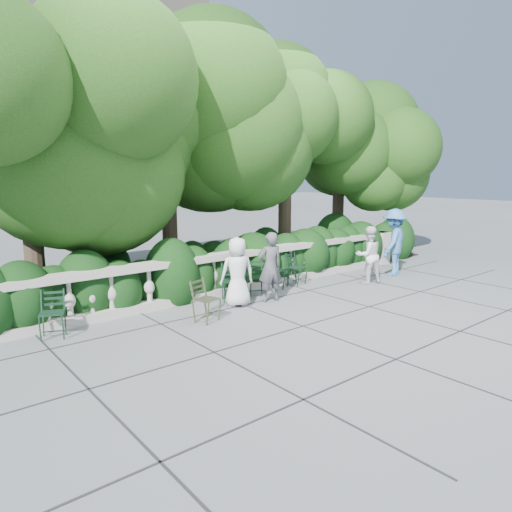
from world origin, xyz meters
TOP-DOWN VIEW (x-y plane):
  - ground at (0.00, 0.00)m, footprint 90.00×90.00m
  - balustrade at (0.00, 1.80)m, footprint 12.00×0.44m
  - shrub_hedge at (0.00, 3.00)m, footprint 15.00×2.60m
  - tree_canopy at (0.69, 3.19)m, footprint 15.04×6.52m
  - chair_a at (-4.34, 1.18)m, footprint 0.59×0.61m
  - chair_b at (-0.25, 1.27)m, footprint 0.52×0.55m
  - chair_c at (-0.56, 1.15)m, footprint 0.62×0.63m
  - chair_d at (1.18, 1.30)m, footprint 0.62×0.63m
  - chair_e at (0.15, 1.12)m, footprint 0.59×0.62m
  - chair_f at (1.74, 1.29)m, footprint 0.53×0.56m
  - chair_weathered at (-1.70, 0.24)m, footprint 0.57×0.59m
  - person_businessman at (-0.64, 0.85)m, footprint 0.85×0.69m
  - person_woman_grey at (0.16, 0.70)m, footprint 0.64×0.50m
  - person_casual_man at (3.24, 0.38)m, footprint 0.87×0.77m
  - person_older_blue at (4.55, 0.52)m, footprint 1.36×1.02m

SIDE VIEW (x-z plane):
  - ground at x=0.00m, z-range 0.00..0.00m
  - shrub_hedge at x=0.00m, z-range -0.85..0.85m
  - chair_a at x=-4.34m, z-range -0.42..0.42m
  - chair_b at x=-0.25m, z-range -0.42..0.42m
  - chair_c at x=-0.56m, z-range -0.42..0.42m
  - chair_d at x=1.18m, z-range -0.42..0.42m
  - chair_e at x=0.15m, z-range -0.42..0.42m
  - chair_f at x=1.74m, z-range -0.42..0.42m
  - chair_weathered at x=-1.70m, z-range -0.42..0.42m
  - balustrade at x=0.00m, z-range -0.01..0.99m
  - person_casual_man at x=3.24m, z-range 0.00..1.49m
  - person_businessman at x=-0.64m, z-range 0.00..1.50m
  - person_woman_grey at x=0.16m, z-range 0.00..1.56m
  - person_older_blue at x=4.55m, z-range 0.00..1.87m
  - tree_canopy at x=0.69m, z-range 0.57..7.35m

